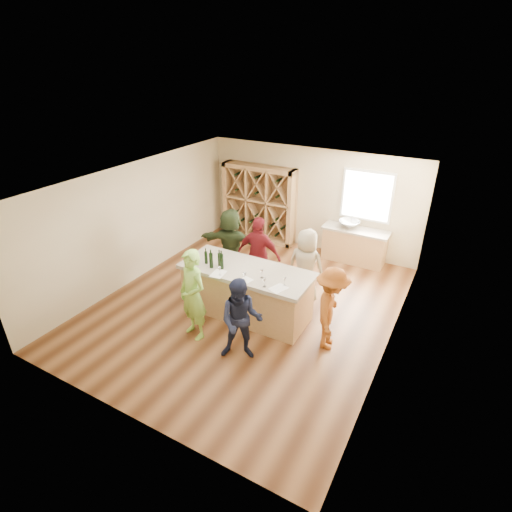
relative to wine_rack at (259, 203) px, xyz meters
The scene contains 33 objects.
floor 3.78m from the wine_rack, 65.36° to the right, with size 6.00×7.00×0.10m, color brown.
ceiling 4.00m from the wine_rack, 65.36° to the right, with size 6.00×7.00×0.10m, color white.
wall_back 1.56m from the wine_rack, 10.57° to the left, with size 6.00×0.10×2.80m, color beige.
wall_front 6.99m from the wine_rack, 77.60° to the right, with size 6.00×0.10×2.80m, color beige.
wall_left 3.63m from the wine_rack, 115.36° to the right, with size 0.10×7.00×2.80m, color beige.
wall_right 5.61m from the wine_rack, 35.70° to the right, with size 0.10×7.00×2.80m, color beige.
window_frame 3.08m from the wine_rack, ahead, with size 1.30×0.06×1.30m, color white.
window_pane 3.07m from the wine_rack, ahead, with size 1.18×0.01×1.18m, color white.
wine_rack is the anchor object (origin of this frame).
back_counter_base 2.98m from the wine_rack, ahead, with size 1.60×0.58×0.86m, color tan.
back_counter_top 2.91m from the wine_rack, ahead, with size 1.70×0.62×0.06m, color #A89C89.
sink 2.70m from the wine_rack, ahead, with size 0.54×0.54×0.19m, color silver.
faucet 2.70m from the wine_rack, ahead, with size 0.02×0.02×0.30m, color silver.
tasting_counter_base 3.95m from the wine_rack, 65.18° to the right, with size 2.60×1.00×1.00m, color tan.
tasting_counter_top 3.91m from the wine_rack, 65.18° to the right, with size 2.72×1.12×0.08m, color #A89C89.
wine_bottle_a 3.83m from the wine_rack, 77.99° to the right, with size 0.07×0.07×0.27m, color black.
wine_bottle_b 3.97m from the wine_rack, 75.53° to the right, with size 0.08×0.08×0.32m, color black.
wine_bottle_c 3.85m from the wine_rack, 73.52° to the right, with size 0.07×0.07×0.28m, color black.
wine_bottle_d 3.96m from the wine_rack, 72.36° to the right, with size 0.08×0.08×0.32m, color black.
wine_glass_a 4.23m from the wine_rack, 71.86° to the right, with size 0.06×0.06×0.17m, color white.
wine_glass_b 4.41m from the wine_rack, 64.92° to the right, with size 0.07×0.07×0.19m, color white.
wine_glass_c 4.59m from the wine_rack, 60.17° to the right, with size 0.07×0.07×0.18m, color white.
wine_glass_d 4.25m from the wine_rack, 60.67° to the right, with size 0.07×0.07×0.18m, color white.
wine_glass_e 4.57m from the wine_rack, 55.43° to the right, with size 0.06×0.06×0.17m, color white.
tasting_menu_a 4.18m from the wine_rack, 72.55° to the right, with size 0.25×0.33×0.00m, color white.
tasting_menu_b 4.38m from the wine_rack, 65.09° to the right, with size 0.22×0.30×0.00m, color white.
tasting_menu_c 4.66m from the wine_rack, 56.99° to the right, with size 0.24×0.33×0.00m, color white.
person_near_left 4.80m from the wine_rack, 76.45° to the right, with size 0.67×0.49×1.83m, color #8CC64C.
person_near_right 5.27m from the wine_rack, 64.82° to the right, with size 0.77×0.42×1.59m, color #191E38.
person_server 5.11m from the wine_rack, 46.58° to the right, with size 1.06×0.49×1.64m, color #994C19.
person_far_mid 2.93m from the wine_rack, 61.39° to the right, with size 1.06×0.54×1.80m, color #590F14.
person_far_right 3.50m from the wine_rack, 44.48° to the right, with size 0.83×0.54×1.69m, color gray.
person_far_left 2.42m from the wine_rack, 77.54° to the right, with size 1.64×0.59×1.77m, color #263319.
Camera 1 is at (3.73, -6.36, 4.96)m, focal length 28.00 mm.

